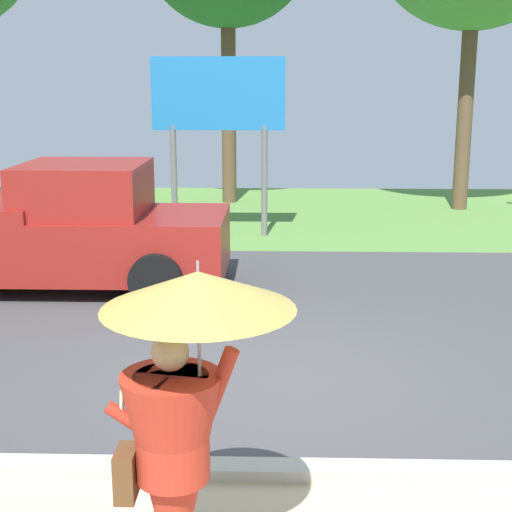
# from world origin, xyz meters

# --- Properties ---
(ground_plane) EXTENTS (40.00, 22.00, 0.20)m
(ground_plane) POSITION_xyz_m (0.00, 2.95, -0.05)
(ground_plane) COLOR #424244
(monk_pedestrian) EXTENTS (1.13, 1.11, 2.13)m
(monk_pedestrian) POSITION_xyz_m (-0.67, -3.44, 1.15)
(monk_pedestrian) COLOR #B22D1E
(monk_pedestrian) RESTS_ON ground_plane
(pickup_truck) EXTENTS (5.20, 2.28, 1.88)m
(pickup_truck) POSITION_xyz_m (-3.46, 3.54, 0.87)
(pickup_truck) COLOR maroon
(pickup_truck) RESTS_ON ground_plane
(roadside_billboard) EXTENTS (2.60, 0.12, 3.50)m
(roadside_billboard) POSITION_xyz_m (-1.28, 7.41, 2.55)
(roadside_billboard) COLOR slate
(roadside_billboard) RESTS_ON ground_plane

